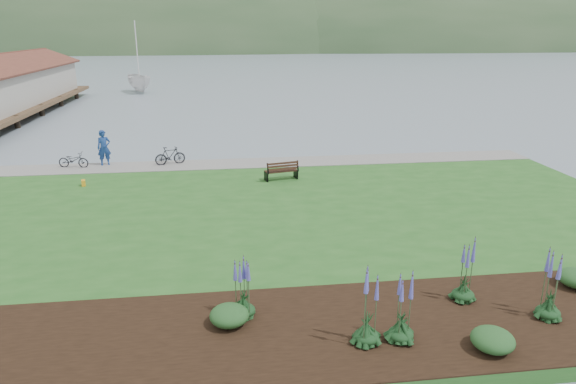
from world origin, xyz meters
The scene contains 18 objects.
ground centered at (0.00, 0.00, 0.00)m, with size 600.00×600.00×0.00m, color gray.
lawn centered at (0.00, -2.00, 0.20)m, with size 34.00×20.00×0.40m, color #255D20.
shoreline_path centered at (0.00, 6.90, 0.42)m, with size 34.00×2.20×0.03m, color gray.
garden_bed centered at (3.00, -9.80, 0.42)m, with size 24.00×4.40×0.04m, color black.
far_hillside centered at (20.00, 170.00, 0.00)m, with size 580.00×80.00×38.00m, color #32512D, non-canonical shape.
park_bench centered at (2.40, 3.43, 0.89)m, with size 1.70×0.97×0.99m.
person centered at (-6.81, 7.50, 1.54)m, with size 0.83×0.57×2.28m, color navy.
bicycle_a centered at (-8.40, 7.20, 0.83)m, with size 1.63×0.57×0.85m, color black.
bicycle_b centered at (-3.31, 7.20, 0.90)m, with size 1.65×0.48×1.00m, color black.
sailboat centered at (-10.18, 44.78, 0.00)m, with size 10.19×10.37×26.85m, color silver.
pannier centered at (-7.07, 3.68, 0.54)m, with size 0.17×0.27×0.29m, color #F5A51C.
echium_0 centered at (3.60, -10.54, 1.15)m, with size 0.62×0.62×1.91m.
echium_1 centered at (5.93, -8.92, 1.18)m, with size 0.62×0.62×1.99m.
echium_2 centered at (7.69, -10.07, 1.20)m, with size 0.62×0.62×1.92m.
echium_4 centered at (-0.07, -8.96, 1.24)m, with size 0.62×0.62×1.90m.
echium_5 centered at (2.76, -10.53, 1.30)m, with size 0.62×0.62×2.26m.
shrub_0 centered at (-0.44, -9.32, 0.69)m, with size 1.00×1.00×0.50m, color #1E4C21.
shrub_1 centered at (5.58, -11.18, 0.69)m, with size 1.00×1.00×0.50m, color #1E4C21.
Camera 1 is at (-0.44, -20.72, 7.55)m, focal length 32.00 mm.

